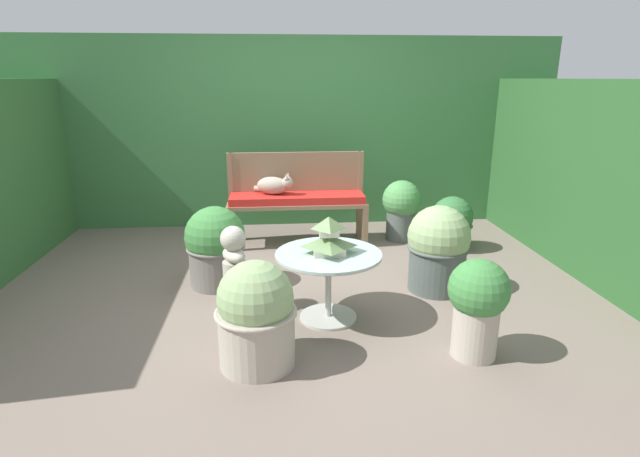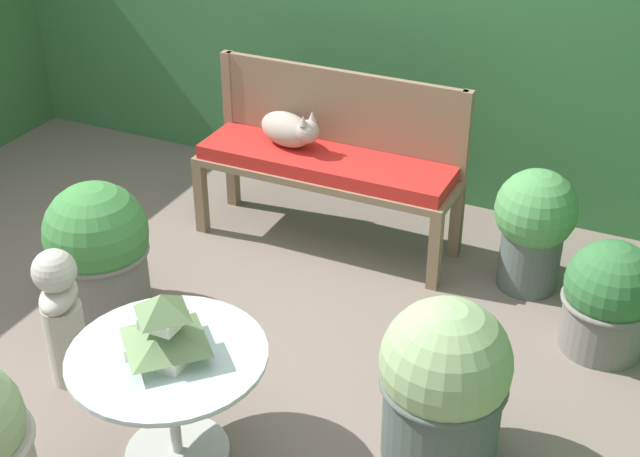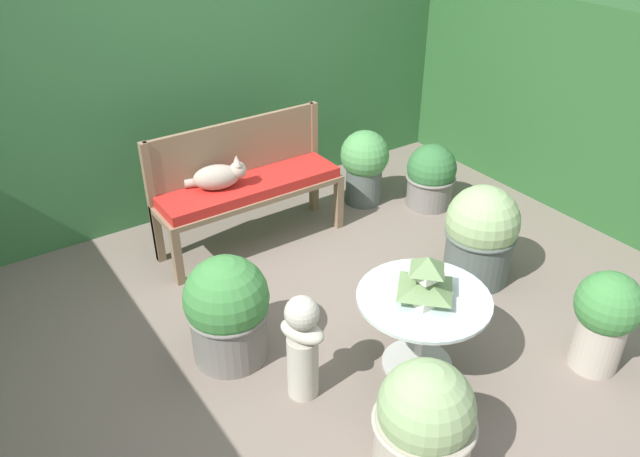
{
  "view_description": "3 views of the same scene",
  "coord_description": "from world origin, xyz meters",
  "px_view_note": "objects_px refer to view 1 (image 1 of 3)",
  "views": [
    {
      "loc": [
        -0.14,
        -3.99,
        1.72
      ],
      "look_at": [
        0.23,
        0.15,
        0.46
      ],
      "focal_mm": 28.0,
      "sensor_mm": 36.0,
      "label": 1
    },
    {
      "loc": [
        1.88,
        -2.81,
        2.63
      ],
      "look_at": [
        0.39,
        0.37,
        0.57
      ],
      "focal_mm": 50.0,
      "sensor_mm": 36.0,
      "label": 2
    },
    {
      "loc": [
        -1.85,
        -2.63,
        2.68
      ],
      "look_at": [
        0.21,
        0.39,
        0.46
      ],
      "focal_mm": 35.0,
      "sensor_mm": 36.0,
      "label": 3
    }
  ],
  "objects_px": {
    "potted_plant_table_near": "(438,249)",
    "potted_plant_bench_right": "(452,224)",
    "patio_table": "(328,267)",
    "cat": "(274,185)",
    "potted_plant_bench_left": "(256,315)",
    "potted_plant_patio_mid": "(478,303)",
    "garden_bench": "(297,202)",
    "potted_plant_path_edge": "(401,207)",
    "pagoda_birdhouse": "(329,238)",
    "potted_plant_table_far": "(216,247)",
    "garden_bust": "(234,267)"
  },
  "relations": [
    {
      "from": "potted_plant_table_near",
      "to": "potted_plant_bench_right",
      "type": "bearing_deg",
      "value": 64.84
    },
    {
      "from": "patio_table",
      "to": "potted_plant_table_near",
      "type": "distance_m",
      "value": 1.06
    },
    {
      "from": "potted_plant_table_near",
      "to": "cat",
      "type": "bearing_deg",
      "value": 134.92
    },
    {
      "from": "cat",
      "to": "potted_plant_bench_left",
      "type": "relative_size",
      "value": 0.62
    },
    {
      "from": "patio_table",
      "to": "potted_plant_patio_mid",
      "type": "relative_size",
      "value": 1.18
    },
    {
      "from": "garden_bench",
      "to": "potted_plant_path_edge",
      "type": "xyz_separation_m",
      "value": [
        1.14,
        0.05,
        -0.1
      ]
    },
    {
      "from": "garden_bench",
      "to": "potted_plant_bench_left",
      "type": "bearing_deg",
      "value": -98.59
    },
    {
      "from": "potted_plant_bench_right",
      "to": "garden_bench",
      "type": "bearing_deg",
      "value": 168.72
    },
    {
      "from": "garden_bench",
      "to": "potted_plant_bench_left",
      "type": "distance_m",
      "value": 2.38
    },
    {
      "from": "potted_plant_table_near",
      "to": "pagoda_birdhouse",
      "type": "bearing_deg",
      "value": -154.96
    },
    {
      "from": "potted_plant_patio_mid",
      "to": "potted_plant_table_near",
      "type": "height_order",
      "value": "potted_plant_table_near"
    },
    {
      "from": "pagoda_birdhouse",
      "to": "potted_plant_path_edge",
      "type": "bearing_deg",
      "value": 61.48
    },
    {
      "from": "cat",
      "to": "potted_plant_table_far",
      "type": "height_order",
      "value": "cat"
    },
    {
      "from": "pagoda_birdhouse",
      "to": "potted_plant_table_far",
      "type": "distance_m",
      "value": 1.18
    },
    {
      "from": "potted_plant_path_edge",
      "to": "potted_plant_bench_left",
      "type": "distance_m",
      "value": 2.83
    },
    {
      "from": "potted_plant_bench_right",
      "to": "potted_plant_table_near",
      "type": "bearing_deg",
      "value": -115.16
    },
    {
      "from": "potted_plant_patio_mid",
      "to": "potted_plant_table_near",
      "type": "relative_size",
      "value": 0.9
    },
    {
      "from": "potted_plant_path_edge",
      "to": "potted_plant_table_near",
      "type": "relative_size",
      "value": 0.91
    },
    {
      "from": "patio_table",
      "to": "pagoda_birdhouse",
      "type": "height_order",
      "value": "pagoda_birdhouse"
    },
    {
      "from": "pagoda_birdhouse",
      "to": "potted_plant_path_edge",
      "type": "relative_size",
      "value": 0.46
    },
    {
      "from": "patio_table",
      "to": "potted_plant_path_edge",
      "type": "xyz_separation_m",
      "value": [
        0.99,
        1.82,
        -0.04
      ]
    },
    {
      "from": "cat",
      "to": "potted_plant_bench_right",
      "type": "bearing_deg",
      "value": 6.56
    },
    {
      "from": "potted_plant_table_far",
      "to": "potted_plant_path_edge",
      "type": "bearing_deg",
      "value": 30.47
    },
    {
      "from": "garden_bench",
      "to": "patio_table",
      "type": "xyz_separation_m",
      "value": [
        0.15,
        -1.77,
        -0.05
      ]
    },
    {
      "from": "potted_plant_bench_left",
      "to": "potted_plant_patio_mid",
      "type": "height_order",
      "value": "potted_plant_bench_left"
    },
    {
      "from": "potted_plant_table_far",
      "to": "potted_plant_bench_right",
      "type": "bearing_deg",
      "value": 17.61
    },
    {
      "from": "patio_table",
      "to": "potted_plant_bench_right",
      "type": "xyz_separation_m",
      "value": [
        1.43,
        1.45,
        -0.14
      ]
    },
    {
      "from": "pagoda_birdhouse",
      "to": "potted_plant_table_far",
      "type": "xyz_separation_m",
      "value": [
        -0.89,
        0.72,
        -0.29
      ]
    },
    {
      "from": "patio_table",
      "to": "potted_plant_table_near",
      "type": "relative_size",
      "value": 1.06
    },
    {
      "from": "garden_bench",
      "to": "potted_plant_patio_mid",
      "type": "height_order",
      "value": "potted_plant_patio_mid"
    },
    {
      "from": "potted_plant_bench_left",
      "to": "potted_plant_table_near",
      "type": "xyz_separation_m",
      "value": [
        1.47,
        1.03,
        0.03
      ]
    },
    {
      "from": "potted_plant_path_edge",
      "to": "cat",
      "type": "bearing_deg",
      "value": -178.99
    },
    {
      "from": "potted_plant_bench_right",
      "to": "potted_plant_table_near",
      "type": "height_order",
      "value": "potted_plant_table_near"
    },
    {
      "from": "patio_table",
      "to": "potted_plant_bench_right",
      "type": "relative_size",
      "value": 1.38
    },
    {
      "from": "potted_plant_table_far",
      "to": "potted_plant_bench_left",
      "type": "bearing_deg",
      "value": -73.39
    },
    {
      "from": "garden_bust",
      "to": "potted_plant_bench_left",
      "type": "bearing_deg",
      "value": -9.71
    },
    {
      "from": "garden_bust",
      "to": "potted_plant_table_near",
      "type": "xyz_separation_m",
      "value": [
        1.65,
        0.25,
        0.01
      ]
    },
    {
      "from": "potted_plant_table_far",
      "to": "potted_plant_bench_right",
      "type": "distance_m",
      "value": 2.44
    },
    {
      "from": "pagoda_birdhouse",
      "to": "garden_bust",
      "type": "bearing_deg",
      "value": 163.72
    },
    {
      "from": "cat",
      "to": "potted_plant_path_edge",
      "type": "distance_m",
      "value": 1.4
    },
    {
      "from": "patio_table",
      "to": "pagoda_birdhouse",
      "type": "xyz_separation_m",
      "value": [
        -0.0,
        0.0,
        0.22
      ]
    },
    {
      "from": "garden_bench",
      "to": "cat",
      "type": "height_order",
      "value": "cat"
    },
    {
      "from": "potted_plant_bench_right",
      "to": "potted_plant_bench_left",
      "type": "bearing_deg",
      "value": -133.67
    },
    {
      "from": "patio_table",
      "to": "potted_plant_path_edge",
      "type": "bearing_deg",
      "value": 61.48
    },
    {
      "from": "garden_bust",
      "to": "potted_plant_bench_right",
      "type": "height_order",
      "value": "garden_bust"
    },
    {
      "from": "garden_bench",
      "to": "pagoda_birdhouse",
      "type": "xyz_separation_m",
      "value": [
        0.15,
        -1.77,
        0.17
      ]
    },
    {
      "from": "potted_plant_bench_left",
      "to": "potted_plant_table_far",
      "type": "xyz_separation_m",
      "value": [
        -0.39,
        1.29,
        0.01
      ]
    },
    {
      "from": "potted_plant_path_edge",
      "to": "potted_plant_patio_mid",
      "type": "height_order",
      "value": "potted_plant_path_edge"
    },
    {
      "from": "pagoda_birdhouse",
      "to": "potted_plant_table_near",
      "type": "height_order",
      "value": "pagoda_birdhouse"
    },
    {
      "from": "patio_table",
      "to": "potted_plant_table_far",
      "type": "xyz_separation_m",
      "value": [
        -0.89,
        0.72,
        -0.06
      ]
    }
  ]
}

